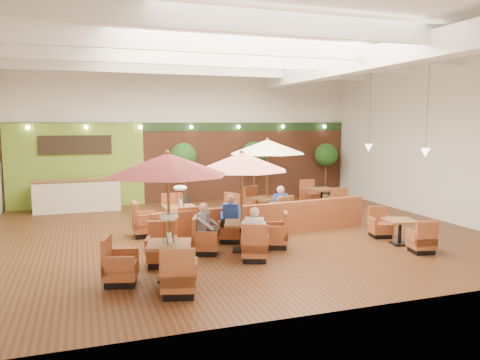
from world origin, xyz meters
name	(u,v)px	position (x,y,z in m)	size (l,w,h in m)	color
room	(231,109)	(0.25, 1.22, 3.63)	(14.04, 14.00, 5.52)	#381E0F
service_counter	(77,195)	(-4.40, 5.10, 0.58)	(3.00, 0.75, 1.18)	beige
booth_divider	(267,220)	(0.73, -0.62, 0.46)	(6.71, 0.18, 0.93)	brown
table_0	(165,188)	(-2.63, -3.44, 1.90)	(2.60, 2.73, 2.67)	brown
table_1	(242,182)	(-0.46, -1.86, 1.74)	(2.64, 2.64, 2.54)	brown
table_2	(265,162)	(1.45, 1.33, 1.96)	(2.69, 2.86, 2.73)	brown
table_3	(171,219)	(-1.82, 0.41, 0.46)	(1.80, 2.70, 1.58)	brown
table_4	(400,232)	(3.72, -2.62, 0.32)	(0.89, 2.35, 0.85)	brown
table_5	(322,199)	(4.29, 2.68, 0.37)	(0.87, 2.58, 0.97)	brown
topiary_0	(184,159)	(-0.41, 5.30, 1.82)	(1.05, 1.05, 2.44)	black
topiary_1	(254,157)	(2.55, 5.30, 1.82)	(1.05, 1.05, 2.45)	black
topiary_2	(326,157)	(5.89, 5.30, 1.73)	(1.00, 1.00, 2.33)	black
diner_0	(255,229)	(-0.46, -2.79, 0.77)	(0.47, 0.45, 0.83)	silver
diner_1	(230,214)	(-0.46, -0.93, 0.77)	(0.45, 0.40, 0.83)	#23449B
diner_2	(206,224)	(-1.39, -1.86, 0.77)	(0.45, 0.46, 0.82)	slate
diner_3	(279,202)	(1.52, 0.34, 0.77)	(0.46, 0.43, 0.84)	#23449B
diner_4	(279,203)	(1.52, 0.34, 0.76)	(0.45, 0.44, 0.80)	silver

